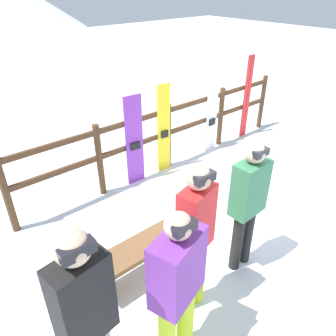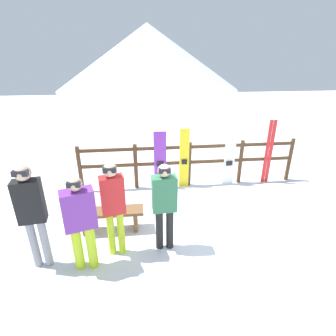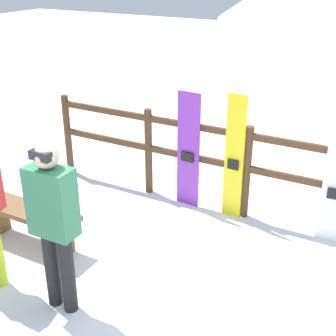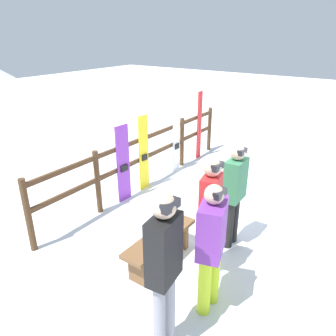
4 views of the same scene
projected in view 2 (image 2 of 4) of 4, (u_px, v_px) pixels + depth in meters
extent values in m
plane|color=white|center=(208.00, 232.00, 5.18)|extent=(40.00, 40.00, 0.00)
cone|color=silver|center=(148.00, 57.00, 25.87)|extent=(18.00, 18.00, 6.00)
cylinder|color=#4C331E|center=(80.00, 169.00, 6.50)|extent=(0.10, 0.10, 1.19)
cylinder|color=#4C331E|center=(136.00, 167.00, 6.65)|extent=(0.10, 0.10, 1.19)
cylinder|color=#4C331E|center=(189.00, 164.00, 6.80)|extent=(0.10, 0.10, 1.19)
cylinder|color=#4C331E|center=(240.00, 162.00, 6.94)|extent=(0.10, 0.10, 1.19)
cylinder|color=#4C331E|center=(289.00, 160.00, 7.09)|extent=(0.10, 0.10, 1.19)
cube|color=#4C331E|center=(189.00, 162.00, 6.77)|extent=(5.53, 0.05, 0.08)
cube|color=#4C331E|center=(190.00, 147.00, 6.61)|extent=(5.53, 0.05, 0.08)
cube|color=brown|center=(110.00, 212.00, 5.05)|extent=(1.30, 0.36, 0.06)
cube|color=brown|center=(85.00, 223.00, 5.09)|extent=(0.08, 0.29, 0.40)
cube|color=brown|center=(136.00, 220.00, 5.20)|extent=(0.08, 0.29, 0.40)
cylinder|color=#B7D826|center=(78.00, 248.00, 4.16)|extent=(0.15, 0.15, 0.79)
cylinder|color=#B7D826|center=(92.00, 247.00, 4.19)|extent=(0.15, 0.15, 0.79)
cube|color=#723399|center=(79.00, 209.00, 3.89)|extent=(0.54, 0.39, 0.63)
sphere|color=#D8B293|center=(75.00, 184.00, 3.73)|extent=(0.21, 0.21, 0.21)
cube|color=black|center=(73.00, 184.00, 3.66)|extent=(0.19, 0.07, 0.07)
cylinder|color=gray|center=(34.00, 244.00, 4.19)|extent=(0.12, 0.12, 0.87)
cylinder|color=gray|center=(45.00, 243.00, 4.21)|extent=(0.12, 0.12, 0.87)
cube|color=black|center=(29.00, 201.00, 3.89)|extent=(0.41, 0.26, 0.69)
sphere|color=#D8B293|center=(22.00, 173.00, 3.70)|extent=(0.24, 0.24, 0.24)
cube|color=black|center=(20.00, 173.00, 3.63)|extent=(0.21, 0.08, 0.08)
cylinder|color=black|center=(159.00, 229.00, 4.60)|extent=(0.13, 0.13, 0.79)
cylinder|color=black|center=(170.00, 229.00, 4.62)|extent=(0.13, 0.13, 0.79)
cube|color=#33724C|center=(164.00, 194.00, 4.33)|extent=(0.42, 0.24, 0.63)
sphere|color=#D8B293|center=(164.00, 171.00, 4.16)|extent=(0.21, 0.21, 0.21)
cube|color=black|center=(165.00, 171.00, 4.09)|extent=(0.19, 0.07, 0.07)
cylinder|color=#B7D826|center=(111.00, 233.00, 4.47)|extent=(0.12, 0.12, 0.83)
cylinder|color=#B7D826|center=(121.00, 233.00, 4.48)|extent=(0.12, 0.12, 0.83)
cube|color=red|center=(112.00, 195.00, 4.18)|extent=(0.41, 0.29, 0.66)
sphere|color=#D8B293|center=(110.00, 170.00, 4.00)|extent=(0.22, 0.22, 0.22)
cube|color=black|center=(109.00, 170.00, 3.93)|extent=(0.20, 0.08, 0.08)
cube|color=purple|center=(160.00, 161.00, 6.60)|extent=(0.31, 0.05, 1.51)
cube|color=black|center=(160.00, 164.00, 6.61)|extent=(0.17, 0.04, 0.12)
cube|color=yellow|center=(184.00, 159.00, 6.65)|extent=(0.25, 0.05, 1.57)
cube|color=black|center=(184.00, 162.00, 6.66)|extent=(0.14, 0.04, 0.12)
cube|color=white|center=(229.00, 160.00, 6.82)|extent=(0.29, 0.05, 1.35)
cube|color=black|center=(229.00, 163.00, 6.83)|extent=(0.16, 0.04, 0.12)
cube|color=red|center=(267.00, 152.00, 6.86)|extent=(0.09, 0.02, 1.72)
cube|color=red|center=(271.00, 152.00, 6.87)|extent=(0.09, 0.02, 1.72)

